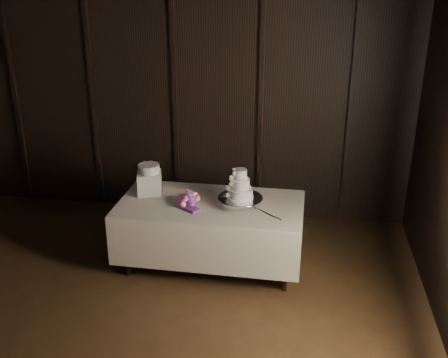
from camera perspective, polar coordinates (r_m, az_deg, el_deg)
room at (r=3.73m, az=-18.52°, el=-5.01°), size 6.08×7.08×3.08m
display_table at (r=5.80m, az=-1.47°, el=-5.71°), size 2.00×1.06×0.76m
cake_stand at (r=5.58m, az=1.77°, el=-2.44°), size 0.49×0.49×0.09m
wedding_cake at (r=5.51m, az=1.53°, el=-0.86°), size 0.31×0.27×0.32m
bouquet at (r=5.59m, az=-3.88°, el=-2.23°), size 0.48×0.50×0.19m
box_pedestal at (r=5.90m, az=-8.09°, el=-0.44°), size 0.32×0.32×0.25m
small_cake at (r=5.83m, az=-8.18°, el=1.12°), size 0.31×0.31×0.09m
cake_knife at (r=5.43m, az=4.59°, el=-3.71°), size 0.29×0.27×0.01m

